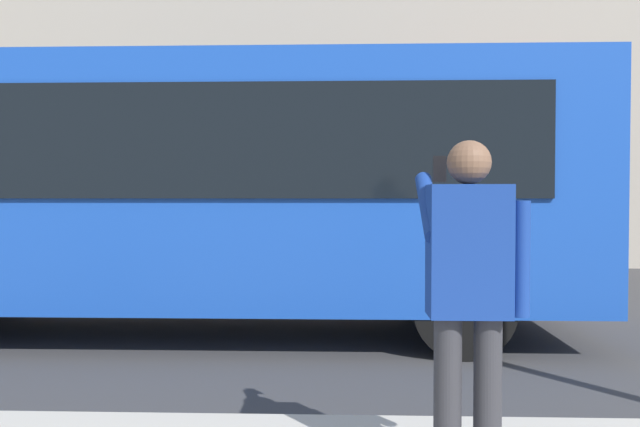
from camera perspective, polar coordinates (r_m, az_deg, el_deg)
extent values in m
plane|color=#38383A|center=(7.78, -1.69, -10.10)|extent=(60.00, 60.00, 0.00)
cube|color=maroon|center=(14.19, 14.37, 7.29)|extent=(4.40, 1.10, 0.24)
cube|color=#1947AD|center=(7.50, -12.11, 2.51)|extent=(9.00, 2.50, 2.60)
cube|color=black|center=(6.30, -14.95, 6.32)|extent=(7.60, 0.06, 1.10)
cylinder|color=black|center=(8.52, 9.96, -5.69)|extent=(1.00, 0.28, 1.00)
cylinder|color=black|center=(6.37, 12.71, -8.16)|extent=(1.00, 0.28, 1.00)
cylinder|color=#2D2D33|center=(3.43, 14.77, -15.64)|extent=(0.14, 0.14, 0.82)
cylinder|color=#2D2D33|center=(3.39, 11.34, -15.82)|extent=(0.14, 0.14, 0.82)
cube|color=navy|center=(3.27, 13.15, -3.25)|extent=(0.40, 0.24, 0.66)
sphere|color=brown|center=(3.26, 13.19, 4.48)|extent=(0.22, 0.22, 0.22)
cylinder|color=navy|center=(3.33, 17.54, -3.88)|extent=(0.09, 0.09, 0.58)
cylinder|color=navy|center=(3.39, 9.66, 0.66)|extent=(0.09, 0.48, 0.37)
cube|color=black|center=(3.54, 10.66, 3.93)|extent=(0.07, 0.01, 0.14)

